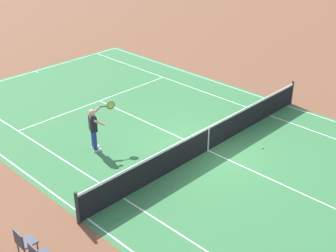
{
  "coord_description": "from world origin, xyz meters",
  "views": [
    {
      "loc": [
        -9.13,
        11.48,
        8.55
      ],
      "look_at": [
        1.2,
        0.87,
        0.9
      ],
      "focal_mm": 48.94,
      "sensor_mm": 36.0,
      "label": 1
    }
  ],
  "objects_px": {
    "tennis_net": "(208,139)",
    "tennis_ball": "(263,147)",
    "tennis_player_near": "(94,127)",
    "spectator_chair_2": "(24,242)"
  },
  "relations": [
    {
      "from": "tennis_ball",
      "to": "spectator_chair_2",
      "type": "height_order",
      "value": "spectator_chair_2"
    },
    {
      "from": "tennis_net",
      "to": "tennis_player_near",
      "type": "relative_size",
      "value": 6.89
    },
    {
      "from": "tennis_net",
      "to": "tennis_ball",
      "type": "bearing_deg",
      "value": -131.45
    },
    {
      "from": "tennis_net",
      "to": "tennis_ball",
      "type": "distance_m",
      "value": 2.11
    },
    {
      "from": "spectator_chair_2",
      "to": "tennis_player_near",
      "type": "bearing_deg",
      "value": -56.36
    },
    {
      "from": "tennis_player_near",
      "to": "tennis_ball",
      "type": "xyz_separation_m",
      "value": [
        -4.37,
        -4.4,
        -0.9
      ]
    },
    {
      "from": "tennis_ball",
      "to": "spectator_chair_2",
      "type": "bearing_deg",
      "value": 82.34
    },
    {
      "from": "tennis_net",
      "to": "spectator_chair_2",
      "type": "bearing_deg",
      "value": 91.06
    },
    {
      "from": "tennis_net",
      "to": "tennis_ball",
      "type": "height_order",
      "value": "tennis_net"
    },
    {
      "from": "tennis_net",
      "to": "tennis_ball",
      "type": "relative_size",
      "value": 177.27
    }
  ]
}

